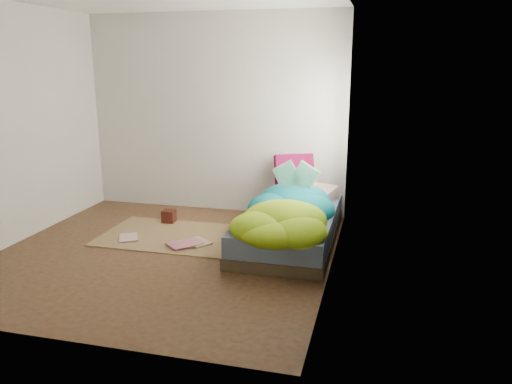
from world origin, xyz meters
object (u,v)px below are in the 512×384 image
floor_book_a (119,239)px  floor_book_b (179,241)px  bed (290,227)px  open_book (296,167)px  wooden_box (169,216)px  pillow_magenta (294,174)px

floor_book_a → floor_book_b: 0.71m
bed → open_book: (0.02, 0.21, 0.64)m
bed → wooden_box: bearing=169.9°
bed → pillow_magenta: (-0.11, 0.90, 0.42)m
open_book → wooden_box: 1.78m
bed → open_book: open_book is taller
floor_book_a → open_book: bearing=-9.4°
bed → floor_book_b: size_ratio=5.75×
bed → pillow_magenta: 1.00m
pillow_magenta → floor_book_a: 2.31m
bed → wooden_box: size_ratio=13.16×
wooden_box → floor_book_a: wooden_box is taller
bed → floor_book_b: bed is taller
floor_book_a → wooden_box: bearing=40.1°
bed → floor_book_a: bearing=-166.3°
wooden_box → floor_book_b: bearing=-57.7°
bed → open_book: bearing=84.6°
pillow_magenta → floor_book_b: bearing=-153.7°
pillow_magenta → floor_book_a: pillow_magenta is taller
pillow_magenta → floor_book_b: 1.76m
wooden_box → floor_book_b: size_ratio=0.44×
open_book → floor_book_a: size_ratio=1.54×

